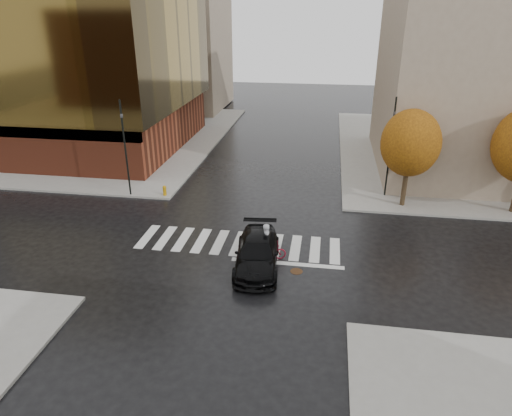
{
  "coord_description": "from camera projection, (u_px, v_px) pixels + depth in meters",
  "views": [
    {
      "loc": [
        4.63,
        -22.22,
        12.55
      ],
      "look_at": [
        0.93,
        1.18,
        2.0
      ],
      "focal_mm": 32.0,
      "sensor_mm": 36.0,
      "label": 1
    }
  ],
  "objects": [
    {
      "name": "tree_ne_a",
      "position": [
        411.0,
        143.0,
        29.25
      ],
      "size": [
        3.8,
        3.8,
        6.5
      ],
      "color": "#302415",
      "rests_on": "sidewalk_ne"
    },
    {
      "name": "building_ne_tan",
      "position": [
        495.0,
        54.0,
        35.01
      ],
      "size": [
        16.0,
        16.0,
        18.0
      ],
      "primitive_type": "cube",
      "color": "gray",
      "rests_on": "sidewalk_ne"
    },
    {
      "name": "traffic_light_nw",
      "position": [
        125.0,
        143.0,
        31.19
      ],
      "size": [
        0.21,
        0.19,
        6.72
      ],
      "rotation": [
        0.0,
        0.0,
        -1.98
      ],
      "color": "black",
      "rests_on": "sidewalk_nw"
    },
    {
      "name": "building_nw_far",
      "position": [
        168.0,
        26.0,
        57.36
      ],
      "size": [
        14.0,
        12.0,
        20.0
      ],
      "primitive_type": "cube",
      "color": "gray",
      "rests_on": "sidewalk_nw"
    },
    {
      "name": "traffic_light_ne",
      "position": [
        391.0,
        142.0,
        31.0
      ],
      "size": [
        0.2,
        0.22,
        6.94
      ],
      "rotation": [
        0.0,
        0.0,
        2.72
      ],
      "color": "black",
      "rests_on": "sidewalk_ne"
    },
    {
      "name": "ground",
      "position": [
        237.0,
        248.0,
        25.82
      ],
      "size": [
        120.0,
        120.0,
        0.0
      ],
      "primitive_type": "plane",
      "color": "black",
      "rests_on": "ground"
    },
    {
      "name": "manhole",
      "position": [
        296.0,
        271.0,
        23.5
      ],
      "size": [
        0.85,
        0.85,
        0.01
      ],
      "primitive_type": "cylinder",
      "rotation": [
        0.0,
        0.0,
        -0.38
      ],
      "color": "#472E19",
      "rests_on": "ground"
    },
    {
      "name": "sedan",
      "position": [
        257.0,
        253.0,
        23.66
      ],
      "size": [
        2.71,
        5.65,
        1.59
      ],
      "primitive_type": "imported",
      "rotation": [
        0.0,
        0.0,
        0.09
      ],
      "color": "black",
      "rests_on": "ground"
    },
    {
      "name": "sidewalk_ne",
      "position": [
        506.0,
        154.0,
        41.74
      ],
      "size": [
        30.0,
        30.0,
        0.15
      ],
      "primitive_type": "cube",
      "color": "gray",
      "rests_on": "ground"
    },
    {
      "name": "sidewalk_nw",
      "position": [
        79.0,
        136.0,
        47.73
      ],
      "size": [
        30.0,
        30.0,
        0.15
      ],
      "primitive_type": "cube",
      "color": "gray",
      "rests_on": "ground"
    },
    {
      "name": "office_glass",
      "position": [
        38.0,
        56.0,
        41.82
      ],
      "size": [
        27.0,
        19.0,
        16.0
      ],
      "color": "maroon",
      "rests_on": "sidewalk_nw"
    },
    {
      "name": "crosswalk",
      "position": [
        238.0,
        243.0,
        26.27
      ],
      "size": [
        12.0,
        3.0,
        0.01
      ],
      "primitive_type": "cube",
      "color": "silver",
      "rests_on": "ground"
    },
    {
      "name": "cyclist",
      "position": [
        268.0,
        248.0,
        24.35
      ],
      "size": [
        1.94,
        1.06,
        2.1
      ],
      "rotation": [
        0.0,
        0.0,
        1.81
      ],
      "color": "maroon",
      "rests_on": "ground"
    },
    {
      "name": "fire_hydrant",
      "position": [
        165.0,
        190.0,
        32.39
      ],
      "size": [
        0.26,
        0.26,
        0.73
      ],
      "color": "#B8800A",
      "rests_on": "sidewalk_nw"
    }
  ]
}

